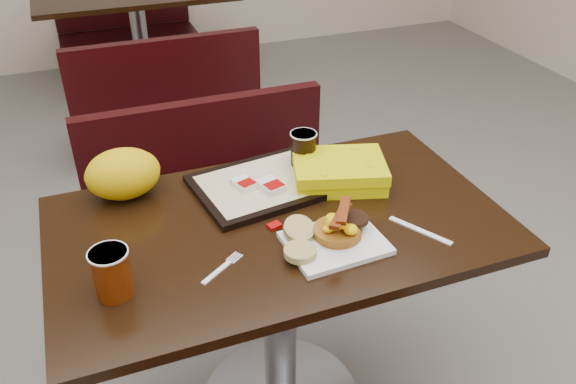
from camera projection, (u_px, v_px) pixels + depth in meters
name	position (u px, v px, depth m)	size (l,w,h in m)	color
table_near	(280.00, 322.00, 1.78)	(1.20, 0.70, 0.75)	black
bench_near_n	(219.00, 205.00, 2.34)	(1.00, 0.46, 0.72)	black
table_far	(142.00, 50.00, 3.82)	(1.20, 0.70, 0.75)	black
bench_far_s	(162.00, 92.00, 3.28)	(1.00, 0.46, 0.72)	black
bench_far_n	(127.00, 22.00, 4.38)	(1.00, 0.46, 0.72)	black
platter	(335.00, 243.00, 1.49)	(0.24, 0.19, 0.01)	white
pancake_stack	(338.00, 231.00, 1.50)	(0.12, 0.12, 0.03)	#9E5E1A
sausage_patty	(355.00, 219.00, 1.51)	(0.07, 0.07, 0.01)	black
scrambled_eggs	(335.00, 224.00, 1.46)	(0.08, 0.07, 0.04)	yellow
bacon_strips	(341.00, 215.00, 1.45)	(0.14, 0.06, 0.01)	#431304
muffin_bottom	(300.00, 252.00, 1.43)	(0.08, 0.08, 0.02)	tan
muffin_top	(299.00, 229.00, 1.49)	(0.08, 0.08, 0.02)	tan
coffee_cup_near	(112.00, 273.00, 1.31)	(0.08, 0.08, 0.12)	#7E2B04
fork	(217.00, 273.00, 1.40)	(0.13, 0.02, 0.00)	white
knife	(420.00, 230.00, 1.54)	(0.18, 0.01, 0.00)	white
condiment_ketchup	(274.00, 226.00, 1.55)	(0.04, 0.03, 0.01)	#8C0504
tray	(268.00, 183.00, 1.72)	(0.41, 0.29, 0.02)	black
hashbrown_sleeve_left	(244.00, 184.00, 1.68)	(0.05, 0.07, 0.02)	silver
hashbrown_sleeve_right	(271.00, 186.00, 1.67)	(0.06, 0.08, 0.02)	silver
coffee_cup_far	(303.00, 149.00, 1.77)	(0.08, 0.08, 0.10)	black
clamshell	(339.00, 172.00, 1.73)	(0.26, 0.20, 0.07)	#CBC603
paper_bag	(123.00, 174.00, 1.64)	(0.21, 0.15, 0.14)	#ECAB07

